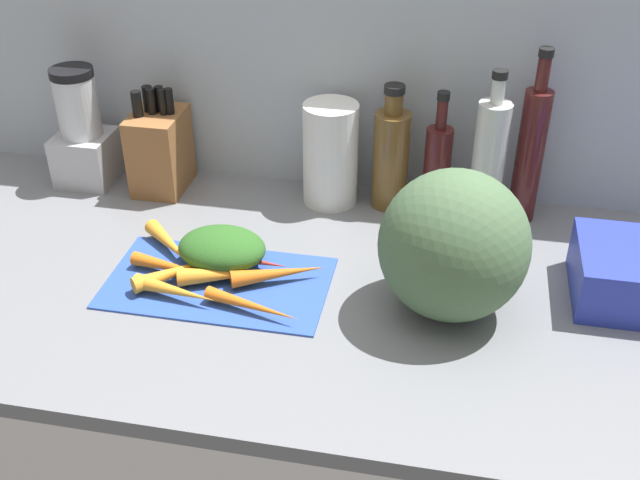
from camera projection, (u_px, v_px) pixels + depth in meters
ground_plane at (297, 284)px, 142.60cm from camera, size 170.00×80.00×3.00cm
wall_back at (336, 51)px, 157.21cm from camera, size 170.00×3.00×60.00cm
cutting_board at (218, 282)px, 140.08cm from camera, size 40.40×23.37×0.80cm
carrot_0 at (255, 262)px, 142.98cm from camera, size 13.07×3.06×2.05cm
carrot_1 at (278, 273)px, 138.82cm from camera, size 17.08×10.05×3.22cm
carrot_2 at (175, 268)px, 140.82cm from camera, size 17.55×5.58×2.67cm
carrot_3 at (177, 271)px, 139.50cm from camera, size 14.24×13.81×3.07cm
carrot_4 at (171, 245)px, 146.83cm from camera, size 14.42×13.65×3.06cm
carrot_5 at (220, 271)px, 139.98cm from camera, size 10.38×8.25×2.68cm
carrot_6 at (226, 275)px, 138.31cm from camera, size 17.39×8.24×3.43cm
carrot_7 at (252, 306)px, 131.40cm from camera, size 17.79×6.63×2.49cm
carrot_8 at (175, 291)px, 134.60cm from camera, size 16.12×5.75×2.97cm
carrot_greens_pile at (222, 248)px, 142.28cm from camera, size 16.47×12.67×6.97cm
winter_squash at (454, 246)px, 126.96cm from camera, size 25.21×24.05×26.24cm
knife_block at (160, 149)px, 166.08cm from camera, size 10.47×13.98×22.93cm
blender_appliance at (82, 134)px, 167.56cm from camera, size 11.98×11.98×26.25cm
paper_towel_roll at (331, 154)px, 159.99cm from camera, size 11.52×11.52×22.02cm
bottle_0 at (391, 156)px, 158.32cm from camera, size 7.51×7.51×26.86cm
bottle_1 at (437, 167)px, 157.24cm from camera, size 5.58×5.58×26.32cm
bottle_2 at (488, 162)px, 150.88cm from camera, size 6.53×6.53×32.67cm
bottle_3 at (530, 152)px, 151.87cm from camera, size 5.51×5.51×36.13cm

